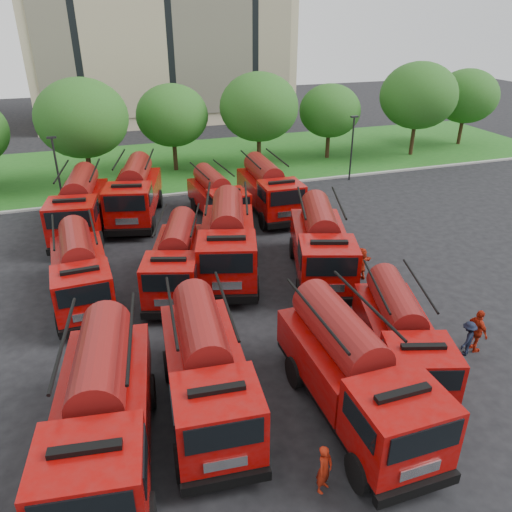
% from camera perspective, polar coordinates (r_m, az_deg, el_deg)
% --- Properties ---
extents(ground, '(140.00, 140.00, 0.00)m').
position_cam_1_polar(ground, '(22.98, 4.04, -6.80)').
color(ground, black).
rests_on(ground, ground).
extents(lawn, '(70.00, 16.00, 0.12)m').
position_cam_1_polar(lawn, '(46.06, -8.30, 10.46)').
color(lawn, '#175015').
rests_on(lawn, ground).
extents(curb, '(70.00, 0.30, 0.14)m').
position_cam_1_polar(curb, '(38.46, -6.02, 7.37)').
color(curb, gray).
rests_on(curb, ground).
extents(apartment_building, '(30.00, 14.18, 25.00)m').
position_cam_1_polar(apartment_building, '(66.30, -11.14, 26.01)').
color(apartment_building, '#C9B495').
rests_on(apartment_building, ground).
extents(tree_2, '(6.72, 6.72, 8.22)m').
position_cam_1_polar(tree_2, '(39.85, -19.28, 14.64)').
color(tree_2, '#382314').
rests_on(tree_2, ground).
extents(tree_3, '(5.88, 5.88, 7.19)m').
position_cam_1_polar(tree_3, '(42.92, -9.56, 15.55)').
color(tree_3, '#382314').
rests_on(tree_3, ground).
extents(tree_4, '(6.55, 6.55, 8.01)m').
position_cam_1_polar(tree_4, '(43.03, 0.35, 16.66)').
color(tree_4, '#382314').
rests_on(tree_4, ground).
extents(tree_5, '(5.46, 5.46, 6.68)m').
position_cam_1_polar(tree_5, '(46.74, 8.43, 16.09)').
color(tree_5, '#382314').
rests_on(tree_5, ground).
extents(tree_6, '(6.89, 6.89, 8.42)m').
position_cam_1_polar(tree_6, '(49.38, 18.08, 17.03)').
color(tree_6, '#382314').
rests_on(tree_6, ground).
extents(tree_7, '(6.05, 6.05, 7.39)m').
position_cam_1_polar(tree_7, '(55.31, 22.94, 16.48)').
color(tree_7, '#382314').
rests_on(tree_7, ground).
extents(lamp_post_0, '(0.60, 0.25, 5.11)m').
position_cam_1_polar(lamp_post_0, '(36.29, -21.76, 9.14)').
color(lamp_post_0, black).
rests_on(lamp_post_0, ground).
extents(lamp_post_1, '(0.60, 0.25, 5.11)m').
position_cam_1_polar(lamp_post_1, '(41.13, 10.92, 12.42)').
color(lamp_post_1, black).
rests_on(lamp_post_1, ground).
extents(fire_truck_0, '(3.74, 8.14, 3.57)m').
position_cam_1_polar(fire_truck_0, '(16.23, -17.17, -16.66)').
color(fire_truck_0, black).
rests_on(fire_truck_0, ground).
extents(fire_truck_1, '(3.23, 7.62, 3.38)m').
position_cam_1_polar(fire_truck_1, '(17.29, -5.71, -12.70)').
color(fire_truck_1, black).
rests_on(fire_truck_1, ground).
extents(fire_truck_2, '(2.91, 7.70, 3.49)m').
position_cam_1_polar(fire_truck_2, '(17.29, 11.11, -12.90)').
color(fire_truck_2, black).
rests_on(fire_truck_2, ground).
extents(fire_truck_3, '(4.10, 7.03, 3.03)m').
position_cam_1_polar(fire_truck_3, '(19.84, 16.15, -8.60)').
color(fire_truck_3, black).
rests_on(fire_truck_3, ground).
extents(fire_truck_4, '(2.88, 7.18, 3.21)m').
position_cam_1_polar(fire_truck_4, '(24.66, -19.43, -1.55)').
color(fire_truck_4, black).
rests_on(fire_truck_4, ground).
extents(fire_truck_5, '(4.33, 7.32, 3.16)m').
position_cam_1_polar(fire_truck_5, '(24.68, -9.02, -0.32)').
color(fire_truck_5, black).
rests_on(fire_truck_5, ground).
extents(fire_truck_6, '(4.82, 8.43, 3.64)m').
position_cam_1_polar(fire_truck_6, '(25.82, -3.26, 1.83)').
color(fire_truck_6, black).
rests_on(fire_truck_6, ground).
extents(fire_truck_7, '(4.88, 8.11, 3.50)m').
position_cam_1_polar(fire_truck_7, '(25.76, 7.43, 1.41)').
color(fire_truck_7, black).
rests_on(fire_truck_7, ground).
extents(fire_truck_8, '(3.86, 8.16, 3.57)m').
position_cam_1_polar(fire_truck_8, '(32.28, -19.47, 5.42)').
color(fire_truck_8, black).
rests_on(fire_truck_8, ground).
extents(fire_truck_9, '(4.48, 8.32, 3.60)m').
position_cam_1_polar(fire_truck_9, '(33.72, -13.68, 7.11)').
color(fire_truck_9, black).
rests_on(fire_truck_9, ground).
extents(fire_truck_10, '(2.87, 6.83, 3.03)m').
position_cam_1_polar(fire_truck_10, '(32.88, -4.45, 6.77)').
color(fire_truck_10, black).
rests_on(fire_truck_10, ground).
extents(fire_truck_11, '(2.90, 7.55, 3.41)m').
position_cam_1_polar(fire_truck_11, '(33.76, 1.46, 7.71)').
color(fire_truck_11, black).
rests_on(fire_truck_11, ground).
extents(firefighter_0, '(0.74, 0.70, 1.63)m').
position_cam_1_polar(firefighter_0, '(16.20, 7.64, -24.85)').
color(firefighter_0, '#9B1D0B').
rests_on(firefighter_0, ground).
extents(firefighter_2, '(0.63, 1.11, 1.89)m').
position_cam_1_polar(firefighter_2, '(22.65, 23.50, -9.83)').
color(firefighter_2, '#9B1D0B').
rests_on(firefighter_2, ground).
extents(firefighter_3, '(1.10, 0.95, 1.52)m').
position_cam_1_polar(firefighter_3, '(22.30, 22.68, -10.26)').
color(firefighter_3, black).
rests_on(firefighter_3, ground).
extents(firefighter_4, '(0.88, 0.76, 1.53)m').
position_cam_1_polar(firefighter_4, '(23.21, -17.06, -7.68)').
color(firefighter_4, black).
rests_on(firefighter_4, ground).
extents(firefighter_5, '(1.78, 1.11, 1.78)m').
position_cam_1_polar(firefighter_5, '(26.36, 11.71, -2.63)').
color(firefighter_5, '#9B1D0B').
rests_on(firefighter_5, ground).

